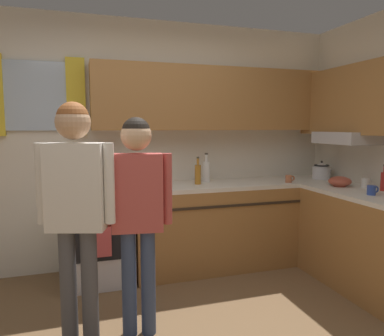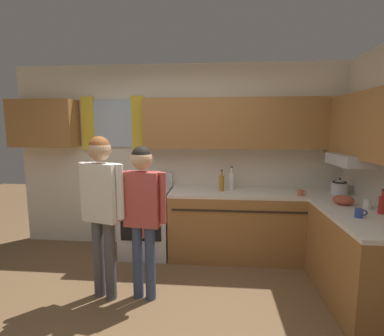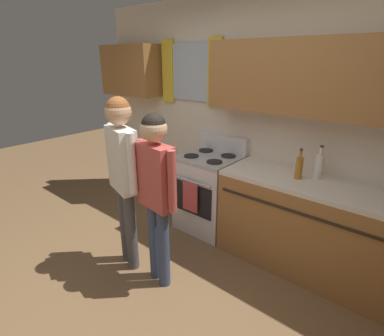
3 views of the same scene
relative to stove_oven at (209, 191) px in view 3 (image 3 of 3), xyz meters
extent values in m
plane|color=brown|center=(0.36, -1.54, -0.47)|extent=(12.00, 12.00, 0.00)
cube|color=silver|center=(0.36, 0.36, 0.83)|extent=(4.60, 0.10, 2.60)
cube|color=silver|center=(-0.53, 0.29, 1.32)|extent=(0.56, 0.03, 0.66)
cube|color=yellow|center=(-0.89, 0.28, 1.32)|extent=(0.18, 0.04, 0.76)
cube|color=yellow|center=(-0.16, 0.28, 1.32)|extent=(0.18, 0.04, 0.76)
cube|color=#9E6B38|center=(-1.48, 0.15, 1.32)|extent=(0.91, 0.32, 0.66)
cube|color=#9E6B38|center=(1.32, 0.15, 1.32)|extent=(2.69, 0.32, 0.66)
cube|color=#9E6B38|center=(1.50, 0.00, -0.04)|extent=(2.32, 0.62, 0.86)
cube|color=silver|center=(1.50, 0.00, 0.41)|extent=(2.32, 0.62, 0.04)
cube|color=#2D2319|center=(1.50, -0.32, 0.25)|extent=(2.20, 0.01, 0.02)
cube|color=silver|center=(0.00, 0.00, -0.04)|extent=(0.64, 0.62, 0.86)
cube|color=black|center=(0.00, -0.32, 0.01)|extent=(0.52, 0.01, 0.36)
cylinder|color=#ADADB2|center=(0.00, -0.34, 0.23)|extent=(0.52, 0.02, 0.02)
cube|color=#ADADB2|center=(0.00, 0.00, 0.41)|extent=(0.64, 0.62, 0.04)
cube|color=silver|center=(0.00, 0.27, 0.53)|extent=(0.64, 0.08, 0.20)
cylinder|color=black|center=(-0.16, -0.14, 0.44)|extent=(0.17, 0.17, 0.01)
cylinder|color=black|center=(0.16, -0.14, 0.44)|extent=(0.17, 0.17, 0.01)
cylinder|color=black|center=(-0.16, 0.13, 0.44)|extent=(0.17, 0.17, 0.01)
cylinder|color=black|center=(0.16, 0.13, 0.44)|extent=(0.17, 0.17, 0.01)
cube|color=#CC4C4C|center=(0.00, -0.35, 0.05)|extent=(0.20, 0.02, 0.34)
cylinder|color=#B27223|center=(1.02, -0.01, 0.53)|extent=(0.06, 0.06, 0.20)
cylinder|color=#B27223|center=(1.02, -0.01, 0.67)|extent=(0.02, 0.02, 0.07)
cylinder|color=#3F382D|center=(1.02, -0.01, 0.71)|extent=(0.03, 0.03, 0.02)
cylinder|color=white|center=(1.15, 0.11, 0.54)|extent=(0.08, 0.08, 0.22)
cylinder|color=white|center=(1.15, 0.11, 0.69)|extent=(0.03, 0.03, 0.08)
cylinder|color=#3F382D|center=(1.15, 0.11, 0.74)|extent=(0.03, 0.03, 0.02)
cylinder|color=#4C4C51|center=(-0.11, -1.10, -0.06)|extent=(0.11, 0.11, 0.81)
cylinder|color=#4C4C51|center=(-0.24, -1.06, -0.06)|extent=(0.11, 0.11, 0.81)
cube|color=white|center=(-0.17, -1.08, 0.63)|extent=(0.40, 0.26, 0.58)
cylinder|color=white|center=(0.04, -1.14, 0.66)|extent=(0.07, 0.07, 0.53)
cylinder|color=white|center=(-0.39, -1.01, 0.66)|extent=(0.07, 0.07, 0.53)
sphere|color=tan|center=(-0.17, -1.08, 1.05)|extent=(0.22, 0.22, 0.22)
sphere|color=brown|center=(-0.17, -1.08, 1.08)|extent=(0.21, 0.21, 0.21)
cylinder|color=#38476B|center=(0.30, -1.07, -0.08)|extent=(0.10, 0.10, 0.77)
cylinder|color=#38476B|center=(0.16, -1.05, -0.08)|extent=(0.10, 0.10, 0.77)
cube|color=#BF4C47|center=(0.23, -1.06, 0.57)|extent=(0.37, 0.20, 0.54)
cylinder|color=#BF4C47|center=(0.44, -1.09, 0.59)|extent=(0.07, 0.07, 0.50)
cylinder|color=#BF4C47|center=(0.02, -1.03, 0.59)|extent=(0.07, 0.07, 0.50)
sphere|color=#DBAD84|center=(0.23, -1.06, 0.97)|extent=(0.21, 0.21, 0.21)
sphere|color=black|center=(0.23, -1.06, 0.99)|extent=(0.19, 0.19, 0.19)
camera|label=1|loc=(-0.14, -3.51, 1.02)|focal=33.66mm
camera|label=2|loc=(0.95, -3.75, 1.27)|focal=26.94mm
camera|label=3|loc=(1.89, -2.59, 1.48)|focal=27.71mm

